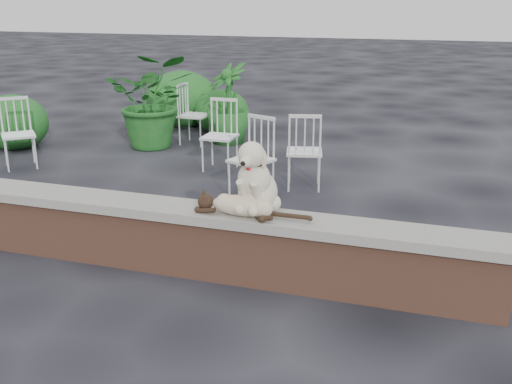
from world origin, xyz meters
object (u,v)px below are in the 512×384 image
(potted_plant_b, at_px, (228,103))
(dog, at_px, (258,174))
(chair_c, at_px, (304,150))
(potted_plant_a, at_px, (153,101))
(cat, at_px, (242,204))
(chair_d, at_px, (251,159))
(chair_b, at_px, (220,135))
(chair_a, at_px, (18,134))
(chair_e, at_px, (194,114))

(potted_plant_b, bearing_deg, dog, -66.64)
(chair_c, bearing_deg, potted_plant_a, -39.70)
(potted_plant_a, relative_size, potted_plant_b, 1.14)
(cat, bearing_deg, potted_plant_b, 116.58)
(chair_d, distance_m, chair_b, 1.27)
(chair_c, bearing_deg, chair_a, -9.07)
(chair_c, xyz_separation_m, potted_plant_b, (-1.70, 1.94, 0.16))
(chair_c, distance_m, potted_plant_a, 3.01)
(chair_b, bearing_deg, potted_plant_a, 147.07)
(chair_c, bearing_deg, chair_e, -51.53)
(chair_a, height_order, chair_b, same)
(chair_e, relative_size, potted_plant_b, 0.74)
(chair_d, bearing_deg, chair_c, 69.87)
(dog, distance_m, chair_c, 2.54)
(chair_c, relative_size, potted_plant_a, 0.65)
(chair_d, bearing_deg, potted_plant_a, 159.48)
(chair_e, xyz_separation_m, potted_plant_a, (-0.51, -0.39, 0.25))
(cat, xyz_separation_m, chair_e, (-2.32, 4.35, -0.20))
(chair_a, bearing_deg, chair_e, 7.15)
(dog, height_order, chair_a, dog)
(chair_d, relative_size, potted_plant_b, 0.74)
(dog, height_order, potted_plant_b, potted_plant_b)
(chair_e, xyz_separation_m, chair_a, (-1.70, -2.01, 0.00))
(chair_a, height_order, chair_c, same)
(chair_e, distance_m, chair_c, 2.78)
(chair_e, relative_size, chair_b, 1.00)
(chair_e, height_order, chair_a, same)
(chair_d, distance_m, potted_plant_b, 2.80)
(chair_a, xyz_separation_m, potted_plant_b, (2.19, 2.24, 0.16))
(chair_a, distance_m, potted_plant_a, 2.04)
(chair_a, xyz_separation_m, chair_c, (3.89, 0.30, 0.00))
(chair_e, distance_m, chair_d, 2.85)
(chair_c, xyz_separation_m, chair_d, (-0.49, -0.57, 0.00))
(potted_plant_a, bearing_deg, potted_plant_b, 31.89)
(chair_e, relative_size, potted_plant_a, 0.65)
(chair_d, distance_m, potted_plant_a, 2.92)
(cat, height_order, chair_c, chair_c)
(cat, bearing_deg, chair_e, 122.78)
(chair_c, height_order, potted_plant_b, potted_plant_b)
(cat, xyz_separation_m, chair_c, (-0.13, 2.64, -0.20))
(chair_b, bearing_deg, cat, -66.68)
(cat, height_order, chair_e, chair_e)
(chair_d, relative_size, chair_b, 1.00)
(potted_plant_a, bearing_deg, chair_d, -40.69)
(chair_e, relative_size, chair_d, 1.00)
(chair_b, xyz_separation_m, potted_plant_a, (-1.43, 0.89, 0.25))
(potted_plant_a, bearing_deg, chair_c, -26.22)
(chair_b, bearing_deg, potted_plant_b, 105.29)
(cat, relative_size, potted_plant_a, 0.78)
(chair_c, bearing_deg, chair_d, 36.21)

